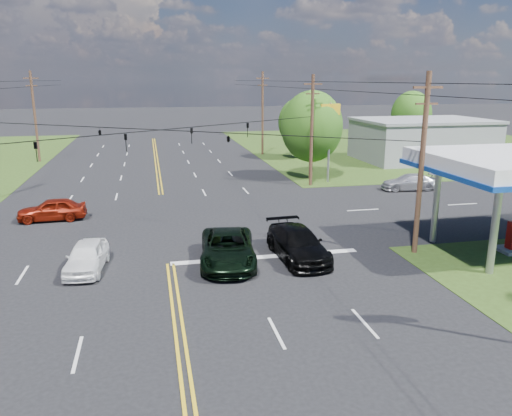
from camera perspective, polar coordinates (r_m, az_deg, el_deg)
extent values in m
plane|color=black|center=(33.41, -10.40, -1.53)|extent=(280.00, 280.00, 0.00)
cube|color=#2B4014|center=(73.98, 16.99, 6.83)|extent=(46.00, 48.00, 0.03)
cube|color=silver|center=(26.42, 1.17, -5.62)|extent=(10.00, 0.50, 0.02)
cube|color=gray|center=(60.91, 18.43, 7.28)|extent=(14.00, 10.00, 4.40)
cylinder|color=#A5A5AA|center=(26.06, 25.62, -2.01)|extent=(0.36, 0.36, 4.65)
cylinder|color=#A5A5AA|center=(30.01, 19.89, 0.59)|extent=(0.36, 0.36, 4.65)
cylinder|color=#44291C|center=(27.26, 18.39, 4.60)|extent=(0.28, 0.28, 9.50)
cube|color=#44291C|center=(26.91, 19.07, 12.90)|extent=(1.60, 0.12, 0.12)
cube|color=#44291C|center=(26.93, 18.93, 11.21)|extent=(1.20, 0.10, 0.10)
cylinder|color=#44291C|center=(43.59, 6.38, 8.71)|extent=(0.28, 0.28, 9.50)
cube|color=#44291C|center=(43.37, 6.53, 13.90)|extent=(1.60, 0.12, 0.12)
cube|color=#44291C|center=(43.39, 6.50, 12.85)|extent=(1.20, 0.10, 0.10)
cylinder|color=#44291C|center=(61.51, -23.94, 9.48)|extent=(0.28, 0.28, 10.00)
cube|color=#44291C|center=(61.37, -24.35, 13.37)|extent=(1.60, 0.12, 0.12)
cube|color=#44291C|center=(61.38, -24.27, 12.63)|extent=(1.20, 0.10, 0.10)
cylinder|color=#44291C|center=(61.82, 0.75, 10.72)|extent=(0.28, 0.28, 10.00)
cube|color=#44291C|center=(61.68, 0.77, 14.61)|extent=(1.60, 0.12, 0.12)
cube|color=#44291C|center=(61.69, 0.76, 13.87)|extent=(1.20, 0.10, 0.10)
imported|color=black|center=(28.47, -23.83, 5.88)|extent=(0.17, 0.21, 1.05)
imported|color=black|center=(30.94, -14.65, 7.24)|extent=(0.17, 0.21, 1.05)
imported|color=black|center=(33.89, -7.36, 8.18)|extent=(0.17, 0.21, 1.05)
imported|color=black|center=(37.52, -0.96, 8.90)|extent=(0.17, 0.21, 1.05)
imported|color=black|center=(35.14, -17.42, 8.32)|extent=(1.24, 0.26, 0.50)
imported|color=black|center=(29.99, -3.19, 7.99)|extent=(1.24, 0.26, 0.50)
cylinder|color=black|center=(33.12, 12.75, 13.83)|extent=(0.04, 100.00, 0.04)
cylinder|color=black|center=(33.13, 12.70, 12.80)|extent=(0.04, 100.00, 0.04)
cylinder|color=#44291C|center=(47.12, 6.29, 5.34)|extent=(0.36, 0.36, 3.30)
ellipsoid|color=#225115|center=(46.72, 6.40, 9.25)|extent=(5.70, 5.70, 6.60)
cylinder|color=#44291C|center=(59.22, 4.94, 7.03)|extent=(0.36, 0.36, 2.86)
ellipsoid|color=#225115|center=(58.92, 5.00, 9.72)|extent=(4.94, 4.94, 5.72)
cylinder|color=#44291C|center=(71.59, 17.15, 7.82)|extent=(0.36, 0.36, 3.08)
ellipsoid|color=#225115|center=(71.33, 17.33, 10.22)|extent=(5.32, 5.32, 6.16)
imported|color=black|center=(25.31, -3.25, -4.63)|extent=(3.42, 6.11, 1.62)
imported|color=black|center=(26.09, 4.78, -4.08)|extent=(2.52, 5.62, 1.60)
imported|color=white|center=(25.76, -18.80, -5.28)|extent=(2.09, 4.33, 1.43)
imported|color=maroon|center=(35.63, -22.29, -0.15)|extent=(4.41, 1.91, 1.48)
imported|color=silver|center=(44.06, 17.08, 2.85)|extent=(4.80, 2.34, 1.34)
cylinder|color=#A5A5AA|center=(45.31, 8.34, 7.34)|extent=(0.20, 0.20, 7.11)
cube|color=gold|center=(45.05, 8.48, 11.07)|extent=(1.96, 0.66, 0.98)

